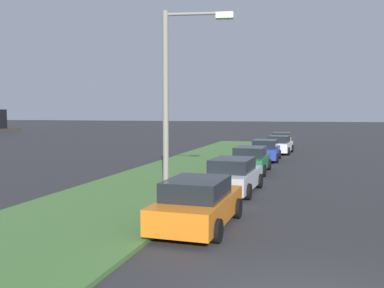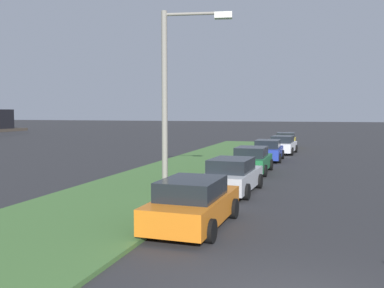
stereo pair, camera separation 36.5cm
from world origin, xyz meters
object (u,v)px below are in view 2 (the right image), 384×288
parked_car_white (283,145)px  parked_car_yellow (286,140)px  parked_car_blue (268,150)px  parked_car_orange (193,203)px  parked_car_silver (232,176)px  streetlight (173,88)px  parked_car_green (252,160)px

parked_car_white → parked_car_yellow: bearing=5.5°
parked_car_blue → parked_car_white: 5.46m
parked_car_orange → parked_car_silver: size_ratio=0.99×
parked_car_orange → parked_car_silver: same height
parked_car_orange → parked_car_white: same height
parked_car_blue → parked_car_yellow: bearing=-2.5°
parked_car_silver → parked_car_white: 17.86m
streetlight → parked_car_blue: bearing=-9.6°
parked_car_orange → streetlight: streetlight is taller
parked_car_green → parked_car_blue: size_ratio=0.99×
parked_car_silver → streetlight: size_ratio=0.58×
parked_car_green → streetlight: streetlight is taller
parked_car_blue → parked_car_yellow: size_ratio=0.99×
parked_car_yellow → parked_car_white: bearing=-179.7°
parked_car_silver → parked_car_green: (6.10, 0.14, 0.00)m
parked_car_blue → parked_car_yellow: (11.10, -0.31, 0.00)m
parked_car_white → parked_car_yellow: same height
parked_car_orange → parked_car_blue: bearing=1.4°
parked_car_green → parked_car_white: size_ratio=0.98×
parked_car_yellow → streetlight: (-24.53, 2.59, 3.67)m
parked_car_green → streetlight: 8.28m
parked_car_green → parked_car_yellow: (17.42, -0.45, 0.00)m
parked_car_blue → parked_car_white: size_ratio=0.98×
parked_car_blue → streetlight: streetlight is taller
parked_car_silver → parked_car_yellow: (23.52, -0.31, 0.00)m
parked_car_silver → parked_car_green: same height
parked_car_orange → parked_car_white: (23.51, -0.53, 0.00)m
parked_car_white → streetlight: bearing=174.7°
parked_car_green → streetlight: size_ratio=0.57×
parked_car_silver → parked_car_white: bearing=0.8°
parked_car_green → parked_car_yellow: same height
streetlight → parked_car_silver: bearing=-66.1°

